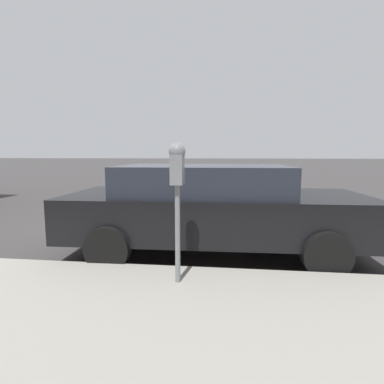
{
  "coord_description": "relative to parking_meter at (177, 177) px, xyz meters",
  "views": [
    {
      "loc": [
        -6.03,
        -1.43,
        1.64
      ],
      "look_at": [
        -2.11,
        -0.97,
        1.14
      ],
      "focal_mm": 28.0,
      "sensor_mm": 36.0,
      "label": 1
    }
  ],
  "objects": [
    {
      "name": "car_black",
      "position": [
        1.56,
        -0.32,
        -0.6
      ],
      "size": [
        2.21,
        4.83,
        1.45
      ],
      "rotation": [
        0.0,
        0.0,
        3.16
      ],
      "color": "black",
      "rests_on": "ground_plane"
    },
    {
      "name": "parking_meter",
      "position": [
        0.0,
        0.0,
        0.0
      ],
      "size": [
        0.21,
        0.19,
        1.62
      ],
      "color": "gray",
      "rests_on": "sidewalk"
    },
    {
      "name": "ground_plane",
      "position": [
        2.7,
        0.87,
        -1.38
      ],
      "size": [
        220.0,
        220.0,
        0.0
      ],
      "primitive_type": "plane",
      "color": "#3D3A3A"
    }
  ]
}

